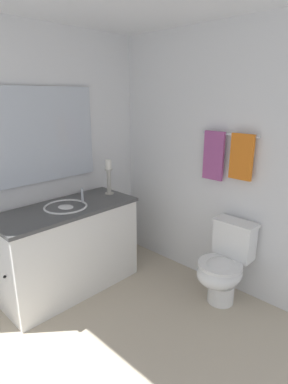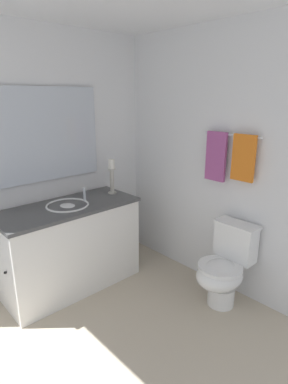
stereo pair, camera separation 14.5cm
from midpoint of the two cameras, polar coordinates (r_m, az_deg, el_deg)
The scene contains 11 objects.
floor at distance 2.74m, azimuth -3.50°, elevation -25.36°, with size 2.59×2.42×0.02m, color beige.
wall_back at distance 3.03m, azimuth 13.31°, elevation 4.96°, with size 2.59×0.04×2.45m, color white.
wall_left at distance 3.18m, azimuth -19.93°, elevation 4.95°, with size 0.04×2.42×2.45m, color white.
vanity_cabinet at distance 3.19m, azimuth -14.67°, elevation -9.80°, with size 0.58×1.33×0.85m.
sink_basin at distance 3.04m, azimuth -15.20°, elevation -3.31°, with size 0.40×0.40×0.24m.
mirror at distance 3.13m, azimuth -18.85°, elevation 9.63°, with size 0.02×1.06×0.87m, color silver.
candle_holder_tall at distance 3.28m, azimuth -7.63°, elevation 2.89°, with size 0.09×0.09×0.36m.
toilet at distance 3.00m, azimuth 12.84°, elevation -12.76°, with size 0.39×0.54×0.75m.
towel_bar at distance 2.91m, azimuth 13.81°, elevation 10.01°, with size 0.02×0.02×0.56m, color silver.
towel_near_vanity at distance 3.00m, azimuth 11.08°, elevation 6.42°, with size 0.21×0.03×0.45m, color #A54C8C.
towel_center at distance 2.85m, azimuth 15.77°, elevation 6.08°, with size 0.21×0.03×0.40m, color orange.
Camera 1 is at (1.47, -1.39, 1.84)m, focal length 29.62 mm.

